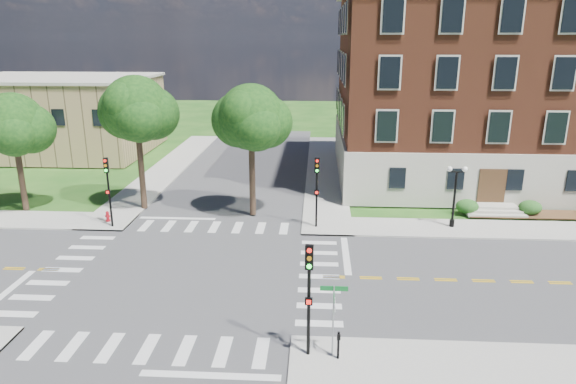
# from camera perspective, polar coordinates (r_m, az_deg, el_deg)

# --- Properties ---
(ground) EXTENTS (160.00, 160.00, 0.00)m
(ground) POSITION_cam_1_polar(r_m,az_deg,el_deg) (29.24, -10.94, -8.87)
(ground) COLOR #1A4A15
(ground) RESTS_ON ground
(road_ew) EXTENTS (90.00, 12.00, 0.01)m
(road_ew) POSITION_cam_1_polar(r_m,az_deg,el_deg) (29.24, -10.94, -8.86)
(road_ew) COLOR #3D3D3F
(road_ew) RESTS_ON ground
(road_ns) EXTENTS (12.00, 90.00, 0.01)m
(road_ns) POSITION_cam_1_polar(r_m,az_deg,el_deg) (29.24, -10.94, -8.86)
(road_ns) COLOR #3D3D3F
(road_ns) RESTS_ON ground
(sidewalk_ne) EXTENTS (34.00, 34.00, 0.12)m
(sidewalk_ne) POSITION_cam_1_polar(r_m,az_deg,el_deg) (43.53, 14.32, -0.35)
(sidewalk_ne) COLOR #9E9B93
(sidewalk_ne) RESTS_ON ground
(sidewalk_nw) EXTENTS (34.00, 34.00, 0.12)m
(sidewalk_nw) POSITION_cam_1_polar(r_m,az_deg,el_deg) (48.21, -24.42, 0.31)
(sidewalk_nw) COLOR #9E9B93
(sidewalk_nw) RESTS_ON ground
(crosswalk_east) EXTENTS (2.20, 10.20, 0.02)m
(crosswalk_east) POSITION_cam_1_polar(r_m,az_deg,el_deg) (28.40, 3.49, -9.39)
(crosswalk_east) COLOR silver
(crosswalk_east) RESTS_ON ground
(stop_bar_east) EXTENTS (0.40, 5.50, 0.00)m
(stop_bar_east) POSITION_cam_1_polar(r_m,az_deg,el_deg) (31.17, 6.45, -6.99)
(stop_bar_east) COLOR silver
(stop_bar_east) RESTS_ON ground
(main_building) EXTENTS (30.60, 22.40, 16.50)m
(main_building) POSITION_cam_1_polar(r_m,az_deg,el_deg) (50.60, 23.42, 10.74)
(main_building) COLOR #B4B09F
(main_building) RESTS_ON ground
(secondary_building) EXTENTS (20.40, 15.40, 8.30)m
(secondary_building) POSITION_cam_1_polar(r_m,az_deg,el_deg) (63.14, -24.25, 7.86)
(secondary_building) COLOR tan
(secondary_building) RESTS_ON ground
(tree_b) EXTENTS (4.48, 4.48, 8.70)m
(tree_b) POSITION_cam_1_polar(r_m,az_deg,el_deg) (41.86, -28.23, 6.63)
(tree_b) COLOR #302618
(tree_b) RESTS_ON ground
(tree_c) EXTENTS (4.78, 4.78, 9.88)m
(tree_c) POSITION_cam_1_polar(r_m,az_deg,el_deg) (38.79, -16.51, 8.81)
(tree_c) COLOR #302618
(tree_c) RESTS_ON ground
(tree_d) EXTENTS (4.60, 4.60, 9.42)m
(tree_d) POSITION_cam_1_polar(r_m,az_deg,el_deg) (35.90, -4.13, 8.24)
(tree_d) COLOR #302618
(tree_d) RESTS_ON ground
(traffic_signal_se) EXTENTS (0.34, 0.38, 4.80)m
(traffic_signal_se) POSITION_cam_1_polar(r_m,az_deg,el_deg) (20.42, 2.34, -10.43)
(traffic_signal_se) COLOR black
(traffic_signal_se) RESTS_ON ground
(traffic_signal_ne) EXTENTS (0.34, 0.37, 4.80)m
(traffic_signal_ne) POSITION_cam_1_polar(r_m,az_deg,el_deg) (34.22, 3.22, 0.96)
(traffic_signal_ne) COLOR black
(traffic_signal_ne) RESTS_ON ground
(traffic_signal_nw) EXTENTS (0.36, 0.42, 4.80)m
(traffic_signal_nw) POSITION_cam_1_polar(r_m,az_deg,el_deg) (36.27, -19.37, 0.93)
(traffic_signal_nw) COLOR black
(traffic_signal_nw) RESTS_ON ground
(twin_lamp_west) EXTENTS (1.36, 0.36, 4.23)m
(twin_lamp_west) POSITION_cam_1_polar(r_m,az_deg,el_deg) (36.16, 18.05, -0.09)
(twin_lamp_west) COLOR black
(twin_lamp_west) RESTS_ON ground
(street_sign_pole) EXTENTS (1.10, 1.10, 3.10)m
(street_sign_pole) POSITION_cam_1_polar(r_m,az_deg,el_deg) (20.85, 5.10, -12.61)
(street_sign_pole) COLOR gray
(street_sign_pole) RESTS_ON ground
(push_button_post) EXTENTS (0.14, 0.21, 1.20)m
(push_button_post) POSITION_cam_1_polar(r_m,az_deg,el_deg) (21.44, 5.62, -16.46)
(push_button_post) COLOR black
(push_button_post) RESTS_ON ground
(fire_hydrant) EXTENTS (0.35, 0.35, 0.75)m
(fire_hydrant) POSITION_cam_1_polar(r_m,az_deg,el_deg) (38.16, -19.40, -2.59)
(fire_hydrant) COLOR maroon
(fire_hydrant) RESTS_ON ground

